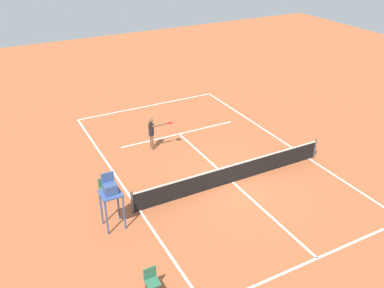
# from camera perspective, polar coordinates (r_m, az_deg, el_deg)

# --- Properties ---
(ground_plane) EXTENTS (60.00, 60.00, 0.00)m
(ground_plane) POSITION_cam_1_polar(r_m,az_deg,el_deg) (19.66, 5.58, -5.21)
(ground_plane) COLOR #AD5933
(court_lines) EXTENTS (9.41, 20.62, 0.01)m
(court_lines) POSITION_cam_1_polar(r_m,az_deg,el_deg) (19.66, 5.58, -5.20)
(court_lines) COLOR white
(court_lines) RESTS_ON ground
(tennis_net) EXTENTS (10.01, 0.10, 1.07)m
(tennis_net) POSITION_cam_1_polar(r_m,az_deg,el_deg) (19.39, 5.65, -3.99)
(tennis_net) COLOR #4C4C51
(tennis_net) RESTS_ON ground
(player_serving) EXTENTS (1.29, 0.62, 1.77)m
(player_serving) POSITION_cam_1_polar(r_m,az_deg,el_deg) (21.97, -5.47, 1.82)
(player_serving) COLOR brown
(player_serving) RESTS_ON ground
(tennis_ball) EXTENTS (0.07, 0.07, 0.07)m
(tennis_ball) POSITION_cam_1_polar(r_m,az_deg,el_deg) (22.26, -2.52, -0.69)
(tennis_ball) COLOR #CCE033
(tennis_ball) RESTS_ON ground
(umpire_chair) EXTENTS (0.80, 0.80, 2.41)m
(umpire_chair) POSITION_cam_1_polar(r_m,az_deg,el_deg) (16.35, -11.09, -6.57)
(umpire_chair) COLOR #38518C
(umpire_chair) RESTS_ON ground
(courtside_chair_near) EXTENTS (0.44, 0.46, 0.95)m
(courtside_chair_near) POSITION_cam_1_polar(r_m,az_deg,el_deg) (14.24, -5.53, -18.04)
(courtside_chair_near) COLOR #262626
(courtside_chair_near) RESTS_ON ground
(courtside_chair_mid) EXTENTS (0.44, 0.46, 0.95)m
(courtside_chair_mid) POSITION_cam_1_polar(r_m,az_deg,el_deg) (18.64, -11.88, -5.85)
(courtside_chair_mid) COLOR #262626
(courtside_chair_mid) RESTS_ON ground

